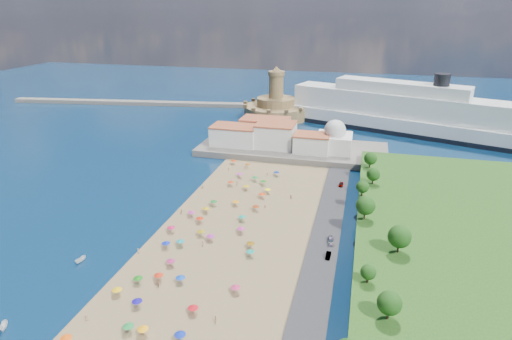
# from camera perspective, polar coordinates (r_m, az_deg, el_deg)

# --- Properties ---
(ground) EXTENTS (700.00, 700.00, 0.00)m
(ground) POSITION_cam_1_polar(r_m,az_deg,el_deg) (146.38, -3.97, -6.20)
(ground) COLOR #071938
(ground) RESTS_ON ground
(terrace) EXTENTS (90.00, 36.00, 3.00)m
(terrace) POSITION_cam_1_polar(r_m,az_deg,el_deg) (209.32, 4.87, 2.76)
(terrace) COLOR #59544C
(terrace) RESTS_ON ground
(jetty) EXTENTS (18.00, 70.00, 2.40)m
(jetty) POSITION_cam_1_polar(r_m,az_deg,el_deg) (246.39, 1.19, 5.58)
(jetty) COLOR #59544C
(jetty) RESTS_ON ground
(breakwater) EXTENTS (199.03, 34.77, 2.60)m
(breakwater) POSITION_cam_1_polar(r_m,az_deg,el_deg) (322.06, -14.30, 8.65)
(breakwater) COLOR #59544C
(breakwater) RESTS_ON ground
(waterfront_buildings) EXTENTS (57.00, 29.00, 11.00)m
(waterfront_buildings) POSITION_cam_1_polar(r_m,az_deg,el_deg) (210.42, 1.44, 4.75)
(waterfront_buildings) COLOR silver
(waterfront_buildings) RESTS_ON terrace
(domed_building) EXTENTS (16.00, 16.00, 15.00)m
(domed_building) POSITION_cam_1_polar(r_m,az_deg,el_deg) (203.05, 10.41, 4.12)
(domed_building) COLOR silver
(domed_building) RESTS_ON terrace
(fortress) EXTENTS (40.00, 40.00, 32.40)m
(fortress) POSITION_cam_1_polar(r_m,az_deg,el_deg) (273.48, 2.66, 8.30)
(fortress) COLOR #95754A
(fortress) RESTS_ON ground
(cruise_ship) EXTENTS (153.96, 71.85, 33.85)m
(cruise_ship) POSITION_cam_1_polar(r_m,az_deg,el_deg) (256.75, 18.43, 7.17)
(cruise_ship) COLOR black
(cruise_ship) RESTS_ON ground
(beach_parasols) EXTENTS (31.97, 118.70, 2.20)m
(beach_parasols) POSITION_cam_1_polar(r_m,az_deg,el_deg) (134.54, -6.20, -7.85)
(beach_parasols) COLOR gray
(beach_parasols) RESTS_ON beach
(beachgoers) EXTENTS (36.93, 98.28, 1.89)m
(beachgoers) POSITION_cam_1_polar(r_m,az_deg,el_deg) (145.82, -4.97, -5.84)
(beachgoers) COLOR tan
(beachgoers) RESTS_ON beach
(moored_boats) EXTENTS (3.14, 31.23, 1.44)m
(moored_boats) POSITION_cam_1_polar(r_m,az_deg,el_deg) (122.62, -26.08, -14.06)
(moored_boats) COLOR white
(moored_boats) RESTS_ON ground
(parked_cars) EXTENTS (2.41, 56.63, 1.38)m
(parked_cars) POSITION_cam_1_polar(r_m,az_deg,el_deg) (141.90, 10.39, -6.83)
(parked_cars) COLOR gray
(parked_cars) RESTS_ON promenade
(hillside_trees) EXTENTS (16.43, 110.67, 7.79)m
(hillside_trees) POSITION_cam_1_polar(r_m,az_deg,el_deg) (128.85, 15.61, -5.95)
(hillside_trees) COLOR #382314
(hillside_trees) RESTS_ON hillside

